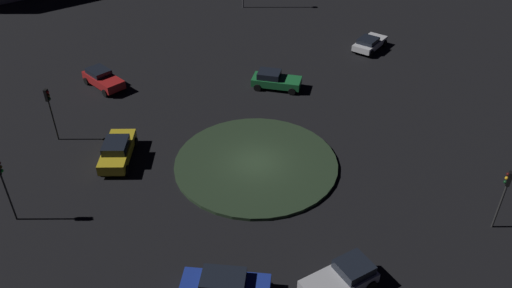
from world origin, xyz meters
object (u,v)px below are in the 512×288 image
object	(u,v)px
traffic_light_southeast	(2,179)
traffic_light_north	(505,189)
car_white	(369,43)
car_blue	(225,286)
car_red	(103,79)
car_yellow	(117,150)
traffic_light_southeast_near	(50,105)
car_silver	(342,278)
car_green	(275,80)

from	to	relation	value
traffic_light_southeast	traffic_light_north	size ratio (longest dim) A/B	1.07
car_white	car_blue	world-z (taller)	car_blue
car_white	car_blue	bearing A→B (deg)	-166.99
car_red	car_yellow	size ratio (longest dim) A/B	0.93
car_red	traffic_light_southeast_near	bearing A→B (deg)	-55.04
traffic_light_southeast_near	car_blue	bearing A→B (deg)	-35.40
car_silver	traffic_light_north	world-z (taller)	traffic_light_north
car_silver	traffic_light_southeast	size ratio (longest dim) A/B	0.98
car_red	car_blue	size ratio (longest dim) A/B	0.91
car_silver	car_blue	bearing A→B (deg)	-26.08
car_white	car_yellow	distance (m)	27.61
car_yellow	traffic_light_southeast	bearing A→B (deg)	140.04
car_red	car_silver	size ratio (longest dim) A/B	1.01
car_green	car_yellow	bearing A→B (deg)	-124.06
car_blue	car_green	bearing A→B (deg)	-92.29
car_silver	traffic_light_north	bearing A→B (deg)	174.62
car_yellow	car_white	bearing A→B (deg)	-49.65
car_blue	car_red	bearing A→B (deg)	-56.30
car_silver	car_blue	world-z (taller)	car_silver
car_white	car_silver	world-z (taller)	car_silver
traffic_light_southeast	car_silver	bearing A→B (deg)	-35.69
car_white	car_red	size ratio (longest dim) A/B	0.95
car_green	traffic_light_southeast	distance (m)	23.11
car_green	car_yellow	size ratio (longest dim) A/B	0.96
traffic_light_southeast	traffic_light_north	xyz separation A→B (m)	(-16.77, 23.14, -0.19)
car_white	car_yellow	size ratio (longest dim) A/B	0.89
car_white	car_red	distance (m)	25.57
traffic_light_southeast_near	car_green	bearing A→B (deg)	37.66
car_green	traffic_light_southeast_near	distance (m)	18.22
car_white	traffic_light_southeast_near	size ratio (longest dim) A/B	0.99
car_yellow	traffic_light_southeast_near	world-z (taller)	traffic_light_southeast_near
car_yellow	traffic_light_southeast	xyz separation A→B (m)	(7.71, -0.27, 2.32)
car_blue	car_silver	bearing A→B (deg)	-169.51
car_white	car_silver	bearing A→B (deg)	-156.68
car_green	traffic_light_southeast	xyz separation A→B (m)	(22.80, -2.94, 2.38)
car_green	traffic_light_southeast	world-z (taller)	traffic_light_southeast
car_red	traffic_light_southeast	xyz separation A→B (m)	(13.98, 9.05, 2.37)
traffic_light_southeast	traffic_light_north	bearing A→B (deg)	-21.79
traffic_light_southeast	car_red	bearing A→B (deg)	65.19
car_white	traffic_light_southeast_near	distance (m)	30.28
car_red	car_yellow	distance (m)	11.23
car_white	traffic_light_southeast_near	world-z (taller)	traffic_light_southeast_near
car_yellow	car_silver	distance (m)	17.96
car_green	car_blue	distance (m)	22.23
car_blue	traffic_light_southeast	size ratio (longest dim) A/B	1.08
car_white	car_yellow	bearing A→B (deg)	167.32
car_blue	traffic_light_southeast	world-z (taller)	traffic_light_southeast
car_red	traffic_light_north	xyz separation A→B (m)	(-2.79, 32.18, 2.18)
car_green	traffic_light_north	xyz separation A→B (m)	(6.03, 20.20, 2.19)
car_white	traffic_light_southeast	distance (m)	35.32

